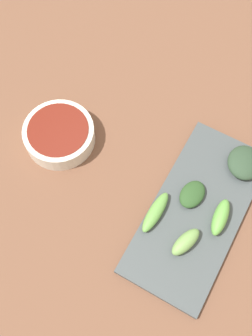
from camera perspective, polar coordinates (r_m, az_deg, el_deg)
name	(u,v)px	position (r m, az deg, el deg)	size (l,w,h in m)	color
tabletop	(136,173)	(0.78, 1.47, -0.66)	(2.10, 2.10, 0.02)	brown
sauce_bowl	(59,134)	(0.79, -9.42, 4.74)	(0.14, 0.14, 0.04)	silver
serving_plate	(197,211)	(0.75, 10.01, -6.04)	(0.16, 0.34, 0.01)	#474F50
broccoli_stalk_0	(186,242)	(0.71, 8.43, -10.30)	(0.03, 0.06, 0.03)	#78A855
broccoli_stalk_1	(220,217)	(0.73, 13.21, -6.79)	(0.03, 0.07, 0.03)	#66AE48
broccoli_stalk_2	(155,212)	(0.72, 4.18, -6.24)	(0.02, 0.08, 0.02)	#65A247
broccoli_leafy_3	(193,194)	(0.74, 9.39, -3.60)	(0.04, 0.06, 0.02)	#2C5025
broccoli_leafy_4	(245,163)	(0.78, 16.43, 0.74)	(0.06, 0.07, 0.03)	#2F4630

